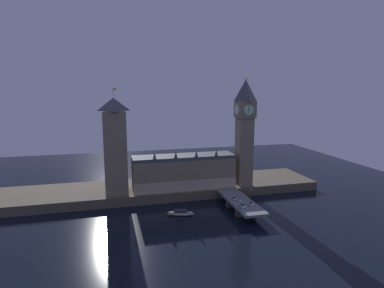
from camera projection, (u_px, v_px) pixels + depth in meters
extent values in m
plane|color=black|center=(172.00, 214.00, 187.95)|extent=(400.00, 400.00, 0.00)
cube|color=brown|center=(162.00, 189.00, 224.66)|extent=(220.00, 42.00, 6.09)
cube|color=#7F7056|center=(184.00, 173.00, 216.65)|extent=(68.38, 17.78, 19.97)
cube|color=tan|center=(187.00, 186.00, 209.14)|extent=(68.38, 0.20, 7.19)
cube|color=#42474C|center=(184.00, 157.00, 214.75)|extent=(68.38, 16.36, 2.40)
cone|color=#42474C|center=(155.00, 156.00, 201.94)|extent=(2.40, 2.40, 4.39)
cone|color=#42474C|center=(176.00, 155.00, 205.28)|extent=(2.40, 2.40, 4.39)
cone|color=#42474C|center=(196.00, 154.00, 208.63)|extent=(2.40, 2.40, 4.39)
cone|color=#42474C|center=(216.00, 153.00, 211.98)|extent=(2.40, 2.40, 4.39)
cube|color=#7F7056|center=(244.00, 151.00, 221.95)|extent=(10.00, 10.00, 46.89)
cube|color=#7F7056|center=(245.00, 109.00, 217.00)|extent=(11.80, 11.80, 11.28)
cylinder|color=#B7E5B7|center=(249.00, 110.00, 211.25)|extent=(6.52, 0.25, 6.52)
cylinder|color=#B7E5B7|center=(242.00, 109.00, 222.75)|extent=(6.52, 0.25, 6.52)
cylinder|color=#B7E5B7|center=(253.00, 109.00, 218.47)|extent=(0.25, 6.52, 6.52)
cylinder|color=#B7E5B7|center=(237.00, 109.00, 215.53)|extent=(0.25, 6.52, 6.52)
cube|color=black|center=(249.00, 109.00, 210.99)|extent=(0.36, 0.10, 4.89)
pyramid|color=#42474C|center=(246.00, 90.00, 214.82)|extent=(11.80, 11.80, 14.35)
sphere|color=gold|center=(246.00, 78.00, 213.46)|extent=(1.60, 1.60, 1.60)
cube|color=#7F7056|center=(115.00, 153.00, 202.17)|extent=(14.03, 14.03, 52.96)
pyramid|color=#42474C|center=(113.00, 104.00, 196.99)|extent=(14.31, 14.31, 7.96)
cylinder|color=#99999E|center=(113.00, 93.00, 195.81)|extent=(0.24, 0.24, 6.00)
cube|color=gold|center=(115.00, 89.00, 195.72)|extent=(2.00, 0.08, 1.20)
cube|color=slate|center=(241.00, 202.00, 192.26)|extent=(13.97, 46.00, 1.40)
cube|color=brown|center=(246.00, 211.00, 185.47)|extent=(11.87, 3.20, 4.79)
cube|color=brown|center=(236.00, 202.00, 200.11)|extent=(11.87, 3.20, 4.79)
cube|color=silver|center=(234.00, 199.00, 194.01)|extent=(1.91, 3.97, 0.71)
cube|color=black|center=(234.00, 198.00, 193.92)|extent=(1.57, 1.78, 0.45)
cylinder|color=black|center=(232.00, 198.00, 195.00)|extent=(0.22, 0.64, 0.64)
cylinder|color=black|center=(235.00, 198.00, 195.45)|extent=(0.22, 0.64, 0.64)
cylinder|color=black|center=(233.00, 200.00, 192.65)|extent=(0.22, 0.64, 0.64)
cylinder|color=black|center=(236.00, 200.00, 193.10)|extent=(0.22, 0.64, 0.64)
cube|color=white|center=(242.00, 206.00, 181.86)|extent=(1.94, 4.70, 0.85)
cube|color=black|center=(242.00, 205.00, 181.75)|extent=(1.59, 2.11, 0.45)
cylinder|color=black|center=(240.00, 206.00, 183.07)|extent=(0.22, 0.64, 0.64)
cylinder|color=black|center=(243.00, 205.00, 183.52)|extent=(0.22, 0.64, 0.64)
cylinder|color=black|center=(242.00, 207.00, 180.29)|extent=(0.22, 0.64, 0.64)
cylinder|color=black|center=(245.00, 207.00, 180.74)|extent=(0.22, 0.64, 0.64)
cube|color=white|center=(251.00, 204.00, 185.49)|extent=(1.74, 4.50, 0.82)
cube|color=black|center=(251.00, 203.00, 185.38)|extent=(1.43, 2.02, 0.45)
cylinder|color=black|center=(253.00, 205.00, 184.40)|extent=(0.22, 0.64, 0.64)
cylinder|color=black|center=(250.00, 205.00, 184.00)|extent=(0.22, 0.64, 0.64)
cylinder|color=black|center=(251.00, 203.00, 187.07)|extent=(0.22, 0.64, 0.64)
cylinder|color=black|center=(248.00, 203.00, 186.66)|extent=(0.22, 0.64, 0.64)
cylinder|color=black|center=(240.00, 209.00, 177.52)|extent=(0.28, 0.28, 0.80)
cylinder|color=navy|center=(240.00, 208.00, 177.40)|extent=(0.38, 0.38, 0.67)
sphere|color=tan|center=(240.00, 207.00, 177.32)|extent=(0.22, 0.22, 0.22)
cylinder|color=black|center=(250.00, 199.00, 193.18)|extent=(0.28, 0.28, 0.85)
cylinder|color=navy|center=(250.00, 198.00, 193.05)|extent=(0.38, 0.38, 0.71)
sphere|color=tan|center=(250.00, 197.00, 192.97)|extent=(0.23, 0.23, 0.23)
cylinder|color=#2D3333|center=(240.00, 210.00, 176.45)|extent=(0.56, 0.56, 0.50)
cylinder|color=#2D3333|center=(240.00, 206.00, 176.00)|extent=(0.18, 0.18, 4.79)
sphere|color=#F9E5A3|center=(240.00, 200.00, 175.50)|extent=(0.60, 0.60, 0.60)
sphere|color=#F9E5A3|center=(240.00, 201.00, 175.45)|extent=(0.44, 0.44, 0.44)
sphere|color=#F9E5A3|center=(241.00, 201.00, 175.67)|extent=(0.44, 0.44, 0.44)
cylinder|color=#2D3333|center=(251.00, 199.00, 193.70)|extent=(0.56, 0.56, 0.50)
cylinder|color=#2D3333|center=(251.00, 194.00, 193.17)|extent=(0.18, 0.18, 5.81)
sphere|color=#F9E5A3|center=(251.00, 189.00, 192.58)|extent=(0.60, 0.60, 0.60)
sphere|color=#F9E5A3|center=(250.00, 189.00, 192.53)|extent=(0.44, 0.44, 0.44)
sphere|color=#F9E5A3|center=(252.00, 189.00, 192.75)|extent=(0.44, 0.44, 0.44)
ellipsoid|color=#B2A893|center=(181.00, 214.00, 185.68)|extent=(16.17, 8.29, 1.67)
cube|color=tan|center=(181.00, 213.00, 185.55)|extent=(14.14, 6.98, 0.24)
cube|color=#2D333D|center=(181.00, 211.00, 185.39)|extent=(7.47, 4.38, 1.67)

